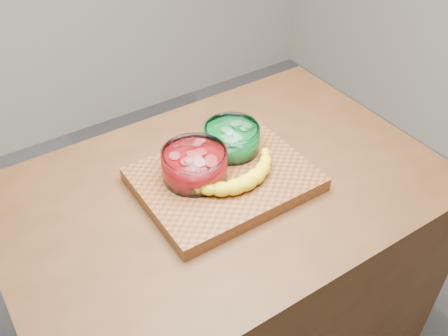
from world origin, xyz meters
TOP-DOWN VIEW (x-y plane):
  - counter at (0.00, 0.00)m, footprint 1.20×0.80m
  - cutting_board at (0.00, 0.00)m, footprint 0.45×0.35m
  - bowl_red at (-0.07, 0.03)m, footprint 0.17×0.17m
  - bowl_green at (0.08, 0.08)m, footprint 0.16×0.16m
  - banana at (0.01, -0.04)m, footprint 0.30×0.14m

SIDE VIEW (x-z plane):
  - counter at x=0.00m, z-range 0.00..0.90m
  - cutting_board at x=0.00m, z-range 0.90..0.94m
  - banana at x=0.01m, z-range 0.94..0.98m
  - bowl_green at x=0.08m, z-range 0.94..1.01m
  - bowl_red at x=-0.07m, z-range 0.94..1.02m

